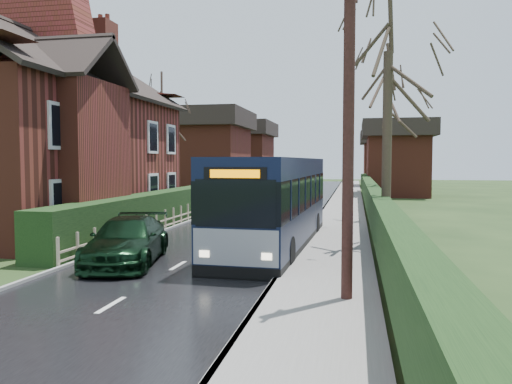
% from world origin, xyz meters
% --- Properties ---
extents(ground, '(140.00, 140.00, 0.00)m').
position_xyz_m(ground, '(0.00, 0.00, 0.00)').
color(ground, '#344D21').
rests_on(ground, ground).
extents(road, '(6.00, 100.00, 0.02)m').
position_xyz_m(road, '(0.00, 10.00, 0.01)').
color(road, black).
rests_on(road, ground).
extents(pavement, '(2.50, 100.00, 0.14)m').
position_xyz_m(pavement, '(4.25, 10.00, 0.07)').
color(pavement, slate).
rests_on(pavement, ground).
extents(kerb_right, '(0.12, 100.00, 0.14)m').
position_xyz_m(kerb_right, '(3.05, 10.00, 0.07)').
color(kerb_right, gray).
rests_on(kerb_right, ground).
extents(kerb_left, '(0.12, 100.00, 0.10)m').
position_xyz_m(kerb_left, '(-3.05, 10.00, 0.05)').
color(kerb_left, gray).
rests_on(kerb_left, ground).
extents(front_hedge, '(1.20, 16.00, 1.60)m').
position_xyz_m(front_hedge, '(-3.90, 5.00, 0.80)').
color(front_hedge, black).
rests_on(front_hedge, ground).
extents(picket_fence, '(0.10, 16.00, 0.90)m').
position_xyz_m(picket_fence, '(-3.15, 5.00, 0.45)').
color(picket_fence, tan).
rests_on(picket_fence, ground).
extents(right_wall_hedge, '(0.60, 50.00, 1.80)m').
position_xyz_m(right_wall_hedge, '(5.80, 10.00, 1.02)').
color(right_wall_hedge, maroon).
rests_on(right_wall_hedge, ground).
extents(brick_house, '(9.30, 14.60, 10.30)m').
position_xyz_m(brick_house, '(-8.73, 4.78, 4.38)').
color(brick_house, maroon).
rests_on(brick_house, ground).
extents(bus, '(2.72, 10.33, 3.11)m').
position_xyz_m(bus, '(2.20, 1.72, 1.54)').
color(bus, black).
rests_on(bus, ground).
extents(car_silver, '(2.16, 4.37, 1.43)m').
position_xyz_m(car_silver, '(-2.80, 12.00, 0.72)').
color(car_silver, '#B1B2B6').
rests_on(car_silver, ground).
extents(car_green, '(2.81, 4.93, 1.35)m').
position_xyz_m(car_green, '(-1.60, -1.89, 0.67)').
color(car_green, black).
rests_on(car_green, ground).
extents(car_distant, '(1.91, 3.93, 1.24)m').
position_xyz_m(car_distant, '(-1.25, 41.04, 0.62)').
color(car_distant, black).
rests_on(car_distant, ground).
extents(bus_stop_sign, '(0.07, 0.38, 2.51)m').
position_xyz_m(bus_stop_sign, '(3.42, 4.01, 1.65)').
color(bus_stop_sign, slate).
rests_on(bus_stop_sign, ground).
extents(telegraph_pole, '(0.32, 0.87, 6.84)m').
position_xyz_m(telegraph_pole, '(4.80, -4.95, 3.46)').
color(telegraph_pole, black).
rests_on(telegraph_pole, ground).
extents(tree_right_near, '(4.44, 4.44, 9.59)m').
position_xyz_m(tree_right_near, '(6.00, 2.23, 7.16)').
color(tree_right_near, '#34291E').
rests_on(tree_right_near, ground).
extents(tree_right_far, '(4.78, 4.78, 9.24)m').
position_xyz_m(tree_right_far, '(6.42, 10.05, 6.90)').
color(tree_right_far, '#392B22').
rests_on(tree_right_far, ground).
extents(tree_house_side, '(4.32, 4.32, 9.83)m').
position_xyz_m(tree_house_side, '(-8.46, 18.00, 7.34)').
color(tree_house_side, '#392921').
rests_on(tree_house_side, ground).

